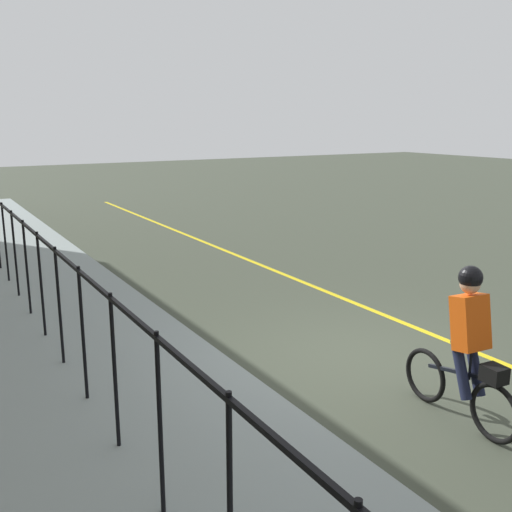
# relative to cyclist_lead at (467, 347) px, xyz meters

# --- Properties ---
(ground_plane) EXTENTS (80.00, 80.00, 0.00)m
(ground_plane) POSITION_rel_cyclist_lead_xyz_m (2.05, -0.24, -0.91)
(ground_plane) COLOR #3D4336
(lane_line_centre) EXTENTS (36.00, 0.12, 0.01)m
(lane_line_centre) POSITION_rel_cyclist_lead_xyz_m (2.05, -1.84, -0.91)
(lane_line_centre) COLOR yellow
(lane_line_centre) RESTS_ON ground
(sidewalk) EXTENTS (40.00, 3.20, 0.15)m
(sidewalk) POSITION_rel_cyclist_lead_xyz_m (2.05, 3.16, -0.84)
(sidewalk) COLOR gray
(sidewalk) RESTS_ON ground
(iron_fence) EXTENTS (20.44, 0.04, 1.60)m
(iron_fence) POSITION_rel_cyclist_lead_xyz_m (3.05, 3.56, 0.35)
(iron_fence) COLOR black
(iron_fence) RESTS_ON sidewalk
(cyclist_lead) EXTENTS (1.71, 0.38, 1.83)m
(cyclist_lead) POSITION_rel_cyclist_lead_xyz_m (0.00, 0.00, 0.00)
(cyclist_lead) COLOR black
(cyclist_lead) RESTS_ON ground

